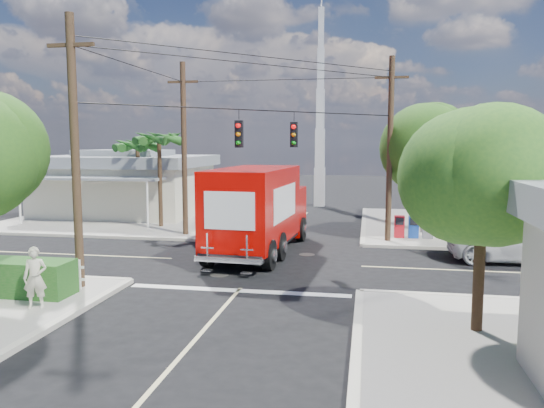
# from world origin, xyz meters

# --- Properties ---
(ground) EXTENTS (120.00, 120.00, 0.00)m
(ground) POSITION_xyz_m (0.00, 0.00, 0.00)
(ground) COLOR black
(ground) RESTS_ON ground
(sidewalk_ne) EXTENTS (14.12, 14.12, 0.14)m
(sidewalk_ne) POSITION_xyz_m (10.88, 10.88, 0.07)
(sidewalk_ne) COLOR #A19C91
(sidewalk_ne) RESTS_ON ground
(sidewalk_nw) EXTENTS (14.12, 14.12, 0.14)m
(sidewalk_nw) POSITION_xyz_m (-10.88, 10.88, 0.07)
(sidewalk_nw) COLOR #A19C91
(sidewalk_nw) RESTS_ON ground
(road_markings) EXTENTS (32.00, 32.00, 0.01)m
(road_markings) POSITION_xyz_m (0.00, -1.47, 0.01)
(road_markings) COLOR beige
(road_markings) RESTS_ON ground
(building_ne) EXTENTS (11.80, 10.20, 4.50)m
(building_ne) POSITION_xyz_m (12.50, 11.97, 2.32)
(building_ne) COLOR silver
(building_ne) RESTS_ON sidewalk_ne
(building_nw) EXTENTS (10.80, 10.20, 4.30)m
(building_nw) POSITION_xyz_m (-12.00, 12.46, 2.22)
(building_nw) COLOR beige
(building_nw) RESTS_ON sidewalk_nw
(radio_tower) EXTENTS (0.80, 0.80, 17.00)m
(radio_tower) POSITION_xyz_m (0.50, 20.00, 5.64)
(radio_tower) COLOR silver
(radio_tower) RESTS_ON ground
(tree_ne_front) EXTENTS (4.21, 4.14, 6.66)m
(tree_ne_front) POSITION_xyz_m (7.21, 6.76, 4.77)
(tree_ne_front) COLOR #422D1C
(tree_ne_front) RESTS_ON sidewalk_ne
(tree_ne_back) EXTENTS (3.77, 3.66, 5.82)m
(tree_ne_back) POSITION_xyz_m (9.81, 8.96, 4.19)
(tree_ne_back) COLOR #422D1C
(tree_ne_back) RESTS_ON sidewalk_ne
(tree_se) EXTENTS (3.67, 3.54, 5.62)m
(tree_se) POSITION_xyz_m (7.01, -7.24, 4.04)
(tree_se) COLOR #422D1C
(tree_se) RESTS_ON sidewalk_se
(palm_nw_front) EXTENTS (3.01, 3.08, 5.59)m
(palm_nw_front) POSITION_xyz_m (-7.50, 7.50, 5.04)
(palm_nw_front) COLOR #422D1C
(palm_nw_front) RESTS_ON sidewalk_nw
(palm_nw_back) EXTENTS (3.01, 3.08, 5.19)m
(palm_nw_back) POSITION_xyz_m (-9.50, 9.00, 4.67)
(palm_nw_back) COLOR #422D1C
(palm_nw_back) RESTS_ON sidewalk_nw
(utility_poles) EXTENTS (12.00, 10.68, 9.00)m
(utility_poles) POSITION_xyz_m (-1.58, 1.60, 4.67)
(utility_poles) COLOR #473321
(utility_poles) RESTS_ON ground
(picket_fence) EXTENTS (5.94, 0.06, 1.00)m
(picket_fence) POSITION_xyz_m (-7.80, -5.60, 0.68)
(picket_fence) COLOR silver
(picket_fence) RESTS_ON sidewalk_sw
(vending_boxes) EXTENTS (1.90, 0.50, 1.10)m
(vending_boxes) POSITION_xyz_m (6.50, 6.20, 0.69)
(vending_boxes) COLOR red
(vending_boxes) RESTS_ON sidewalk_ne
(delivery_truck) EXTENTS (3.40, 9.04, 3.84)m
(delivery_truck) POSITION_xyz_m (-0.56, 1.77, 1.95)
(delivery_truck) COLOR black
(delivery_truck) RESTS_ON ground
(parked_car) EXTENTS (5.55, 2.64, 1.53)m
(parked_car) POSITION_xyz_m (10.33, 2.07, 0.77)
(parked_car) COLOR silver
(parked_car) RESTS_ON ground
(pedestrian) EXTENTS (0.76, 0.63, 1.80)m
(pedestrian) POSITION_xyz_m (-5.23, -7.56, 1.04)
(pedestrian) COLOR beige
(pedestrian) RESTS_ON sidewalk_sw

